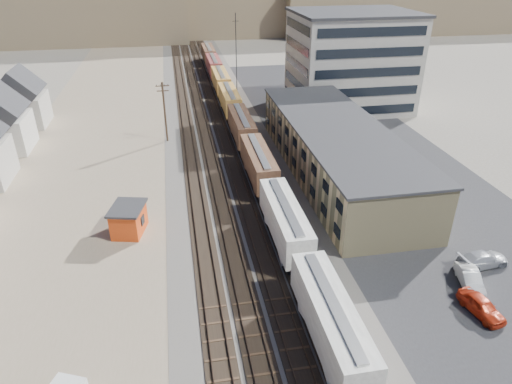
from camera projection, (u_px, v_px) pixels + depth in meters
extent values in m
plane|color=#6B6356|center=(267.00, 302.00, 41.72)|extent=(300.00, 300.00, 0.00)
cube|color=#4C4742|center=(213.00, 122.00, 85.15)|extent=(18.00, 200.00, 0.06)
cube|color=#83735A|center=(95.00, 150.00, 73.27)|extent=(24.00, 180.00, 0.03)
cube|color=#232326|center=(354.00, 144.00, 75.64)|extent=(26.00, 120.00, 0.04)
cube|color=black|center=(186.00, 124.00, 84.32)|extent=(2.60, 200.00, 0.08)
cube|color=#38281E|center=(182.00, 123.00, 84.15)|extent=(0.08, 200.00, 0.16)
cube|color=#38281E|center=(190.00, 123.00, 84.38)|extent=(0.08, 200.00, 0.16)
cube|color=black|center=(202.00, 123.00, 84.80)|extent=(2.60, 200.00, 0.08)
cube|color=#38281E|center=(199.00, 122.00, 84.63)|extent=(0.08, 200.00, 0.16)
cube|color=#38281E|center=(206.00, 122.00, 84.86)|extent=(0.08, 200.00, 0.16)
cube|color=black|center=(219.00, 122.00, 85.28)|extent=(2.60, 200.00, 0.08)
cube|color=#38281E|center=(215.00, 121.00, 85.11)|extent=(0.08, 200.00, 0.16)
cube|color=#38281E|center=(222.00, 121.00, 85.34)|extent=(0.08, 200.00, 0.16)
cube|color=black|center=(233.00, 121.00, 85.72)|extent=(2.60, 200.00, 0.08)
cube|color=#38281E|center=(230.00, 120.00, 85.55)|extent=(0.08, 200.00, 0.16)
cube|color=#38281E|center=(237.00, 120.00, 85.78)|extent=(0.08, 200.00, 0.16)
cube|color=black|center=(311.00, 297.00, 41.13)|extent=(2.20, 2.20, 0.90)
cube|color=#B0ADA5|center=(331.00, 319.00, 35.71)|extent=(3.00, 13.34, 3.40)
cube|color=#B7B7B2|center=(333.00, 301.00, 34.88)|extent=(0.90, 12.32, 0.16)
cube|color=black|center=(296.00, 264.00, 45.52)|extent=(2.20, 2.20, 0.90)
cube|color=black|center=(274.00, 213.00, 54.34)|extent=(2.20, 2.20, 0.90)
cube|color=#B0ADA5|center=(285.00, 219.00, 48.92)|extent=(3.00, 13.34, 3.40)
cube|color=#B7B7B2|center=(285.00, 205.00, 48.09)|extent=(0.90, 12.32, 0.16)
cube|color=black|center=(266.00, 193.00, 58.72)|extent=(2.20, 2.20, 0.90)
cube|color=black|center=(252.00, 162.00, 67.54)|extent=(2.20, 2.20, 0.90)
cube|color=#49291F|center=(259.00, 162.00, 62.13)|extent=(3.00, 13.34, 3.40)
cube|color=#B7B7B2|center=(259.00, 150.00, 61.29)|extent=(0.90, 12.33, 0.16)
cube|color=black|center=(247.00, 149.00, 71.93)|extent=(2.20, 2.20, 0.90)
cube|color=black|center=(237.00, 127.00, 80.75)|extent=(2.20, 2.20, 0.90)
cube|color=#49291F|center=(242.00, 125.00, 75.33)|extent=(3.00, 13.34, 3.40)
cube|color=#B7B7B2|center=(241.00, 115.00, 74.50)|extent=(0.90, 12.33, 0.16)
cube|color=black|center=(233.00, 118.00, 85.14)|extent=(2.20, 2.20, 0.90)
cube|color=black|center=(227.00, 102.00, 93.95)|extent=(2.20, 2.20, 0.90)
cube|color=#B58230|center=(230.00, 99.00, 88.54)|extent=(3.00, 13.34, 3.40)
cube|color=#B7B7B2|center=(229.00, 90.00, 87.70)|extent=(0.90, 12.33, 0.16)
cube|color=black|center=(224.00, 96.00, 98.34)|extent=(2.20, 2.20, 0.90)
cube|color=black|center=(219.00, 84.00, 107.16)|extent=(2.20, 2.20, 0.90)
cube|color=#B58230|center=(221.00, 80.00, 101.74)|extent=(3.00, 13.34, 3.40)
cube|color=#B7B7B2|center=(220.00, 72.00, 100.91)|extent=(0.90, 12.32, 0.16)
cube|color=black|center=(216.00, 78.00, 111.55)|extent=(2.20, 2.20, 0.90)
cube|color=black|center=(212.00, 69.00, 120.37)|extent=(2.20, 2.20, 0.90)
cube|color=maroon|center=(214.00, 65.00, 114.95)|extent=(3.00, 13.34, 3.40)
cube|color=#B7B7B2|center=(214.00, 58.00, 114.11)|extent=(0.90, 12.32, 0.16)
cube|color=black|center=(211.00, 65.00, 124.75)|extent=(2.20, 2.20, 0.90)
cube|color=black|center=(207.00, 57.00, 133.57)|extent=(2.20, 2.20, 0.90)
cube|color=#49291F|center=(208.00, 53.00, 128.15)|extent=(3.00, 13.34, 3.40)
cube|color=#B7B7B2|center=(208.00, 47.00, 127.32)|extent=(0.90, 12.32, 0.16)
cube|color=tan|center=(336.00, 151.00, 64.20)|extent=(12.00, 40.00, 7.00)
cube|color=#2D2D30|center=(338.00, 126.00, 62.51)|extent=(12.40, 40.40, 0.30)
cube|color=black|center=(294.00, 162.00, 63.84)|extent=(0.12, 36.00, 1.20)
cube|color=black|center=(295.00, 142.00, 62.44)|extent=(0.12, 36.00, 1.20)
cube|color=#9E998E|center=(350.00, 62.00, 89.76)|extent=(22.00, 18.00, 18.00)
cube|color=#2D2D30|center=(355.00, 12.00, 85.45)|extent=(22.60, 18.60, 0.50)
cube|color=black|center=(296.00, 64.00, 88.00)|extent=(0.12, 16.00, 16.00)
cube|color=black|center=(369.00, 73.00, 81.90)|extent=(20.00, 0.12, 16.00)
cylinder|color=#382619|center=(165.00, 113.00, 74.51)|extent=(0.32, 0.32, 10.00)
cube|color=#382619|center=(162.00, 86.00, 72.45)|extent=(2.20, 0.14, 0.14)
cube|color=#382619|center=(163.00, 91.00, 72.83)|extent=(1.90, 0.14, 0.14)
cylinder|color=black|center=(166.00, 85.00, 72.48)|extent=(0.08, 0.08, 0.22)
cylinder|color=black|center=(236.00, 61.00, 90.59)|extent=(0.16, 0.16, 18.00)
cube|color=black|center=(236.00, 21.00, 87.08)|extent=(1.20, 0.08, 0.08)
cube|color=#B7B2A8|center=(3.00, 133.00, 72.36)|extent=(8.00, 8.00, 5.50)
cube|color=#9E998E|center=(23.00, 110.00, 82.79)|extent=(8.00, 8.00, 5.50)
cube|color=#2D2D30|center=(18.00, 91.00, 81.08)|extent=(8.15, 8.16, 8.15)
cube|color=brown|center=(10.00, 8.00, 157.30)|extent=(120.00, 40.00, 22.00)
cube|color=brown|center=(412.00, 5.00, 182.21)|extent=(110.00, 38.00, 18.00)
cube|color=#CE4113|center=(129.00, 221.00, 51.30)|extent=(3.98, 4.74, 3.09)
cube|color=#2D2D30|center=(127.00, 208.00, 50.53)|extent=(4.48, 5.24, 0.26)
cube|color=black|center=(143.00, 220.00, 51.17)|extent=(0.34, 1.03, 1.03)
imported|color=#AC280F|center=(481.00, 306.00, 40.01)|extent=(2.58, 4.88, 1.58)
imported|color=silver|center=(470.00, 279.00, 43.38)|extent=(2.82, 4.94, 1.54)
imported|color=#A6A8AE|center=(483.00, 259.00, 46.15)|extent=(5.49, 2.60, 1.55)
imported|color=navy|center=(313.00, 107.00, 91.00)|extent=(4.19, 5.93, 1.50)
imported|color=white|center=(372.00, 130.00, 79.70)|extent=(1.90, 4.14, 1.37)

